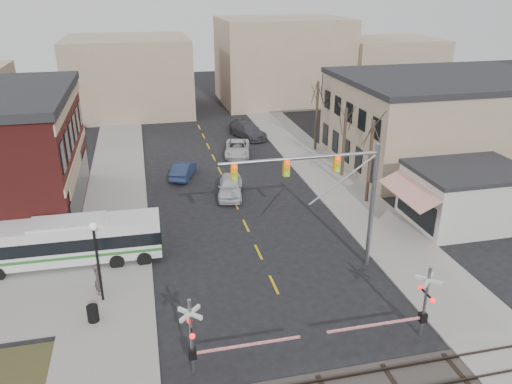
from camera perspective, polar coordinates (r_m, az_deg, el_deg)
ground at (r=28.63m, az=3.12°, el=-12.68°), size 160.00×160.00×0.00m
sidewalk_west at (r=45.52m, az=-15.63°, el=0.62°), size 5.00×60.00×0.12m
sidewalk_east at (r=48.25m, az=7.44°, el=2.56°), size 5.00×60.00×0.12m
tan_building at (r=52.63m, az=20.69°, el=7.78°), size 20.30×15.30×8.50m
awning_shop at (r=39.80m, az=22.90°, el=-0.35°), size 9.74×6.20×4.30m
tree_east_a at (r=40.58m, az=12.88°, el=3.38°), size 0.28×0.28×6.75m
tree_east_b at (r=45.95m, az=10.03°, el=5.59°), size 0.28×0.28×6.30m
tree_east_c at (r=53.06m, az=6.95°, el=8.60°), size 0.28×0.28×7.20m
transit_bus at (r=33.56m, az=-20.49°, el=-5.23°), size 11.28×2.68×2.89m
traffic_signal_mast at (r=29.47m, az=8.76°, el=0.85°), size 9.52×0.30×8.00m
rr_crossing_west at (r=23.39m, az=-6.30°, el=-16.10°), size 5.60×1.36×4.00m
rr_crossing_east at (r=26.44m, az=17.95°, el=-12.09°), size 5.60×1.36×4.00m
street_lamp at (r=28.29m, az=-17.86°, el=-5.94°), size 0.44×0.44×4.82m
trash_bin at (r=28.27m, az=-18.14°, el=-13.06°), size 0.60×0.60×0.91m
car_a at (r=41.80m, az=-2.95°, el=0.61°), size 2.95×5.16×1.66m
car_b at (r=46.26m, az=-8.32°, el=2.49°), size 2.93×4.66×1.45m
car_c at (r=51.90m, az=-2.14°, el=5.00°), size 3.55×5.73×1.48m
car_d at (r=58.04m, az=-0.97°, el=7.06°), size 4.17×6.32×1.70m
pedestrian_near at (r=30.11m, az=-17.60°, el=-9.49°), size 0.49×0.71×1.87m
pedestrian_far at (r=33.44m, az=-17.75°, el=-6.10°), size 1.15×1.12×1.86m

